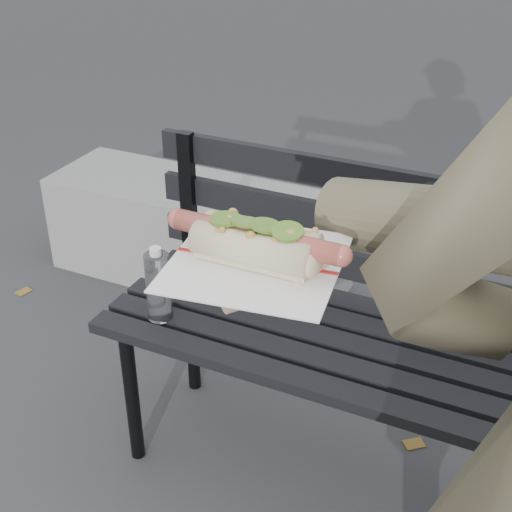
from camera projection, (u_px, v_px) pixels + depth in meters
The scene contains 3 objects.
park_bench at pixel (394, 322), 1.79m from camera, with size 1.50×0.44×0.88m.
concrete_block at pixel (198, 233), 2.87m from camera, with size 1.20×0.40×0.40m, color slate.
held_hotdog at pixel (455, 243), 0.76m from camera, with size 0.64×0.31×0.20m.
Camera 1 is at (0.33, -0.59, 1.57)m, focal length 50.00 mm.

